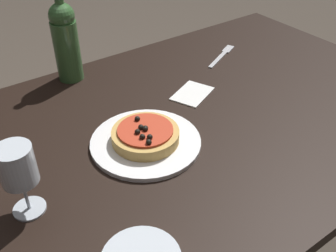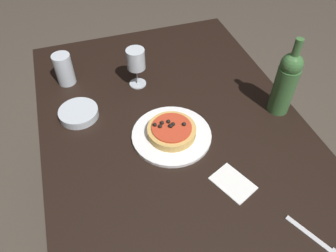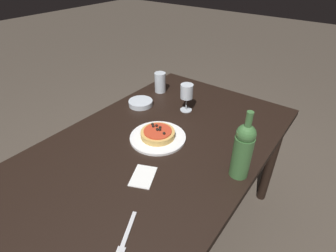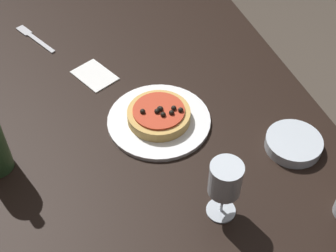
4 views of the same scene
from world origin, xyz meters
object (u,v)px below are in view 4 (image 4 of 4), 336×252
(dining_table, at_px, (141,119))
(pizza, at_px, (159,115))
(wine_glass, at_px, (225,181))
(dinner_plate, at_px, (159,121))
(fork, at_px, (33,37))
(side_bowl, at_px, (294,143))

(dining_table, relative_size, pizza, 9.57)
(pizza, height_order, wine_glass, wine_glass)
(dinner_plate, relative_size, fork, 1.53)
(dinner_plate, bearing_deg, pizza, 40.38)
(pizza, relative_size, fork, 0.93)
(dinner_plate, distance_m, fork, 0.55)
(pizza, bearing_deg, dining_table, -166.28)
(dining_table, height_order, dinner_plate, dinner_plate)
(pizza, height_order, side_bowl, pizza)
(pizza, distance_m, side_bowl, 0.35)
(pizza, bearing_deg, fork, -152.28)
(dinner_plate, distance_m, wine_glass, 0.33)
(wine_glass, xyz_separation_m, fork, (-0.80, -0.30, -0.11))
(dining_table, height_order, side_bowl, side_bowl)
(dining_table, bearing_deg, side_bowl, 46.71)
(dining_table, xyz_separation_m, pizza, (0.10, 0.02, 0.10))
(pizza, bearing_deg, side_bowl, 55.63)
(dining_table, bearing_deg, fork, -149.24)
(dinner_plate, bearing_deg, wine_glass, 7.40)
(dining_table, relative_size, wine_glass, 9.88)
(dinner_plate, bearing_deg, side_bowl, 55.61)
(dining_table, height_order, pizza, pizza)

